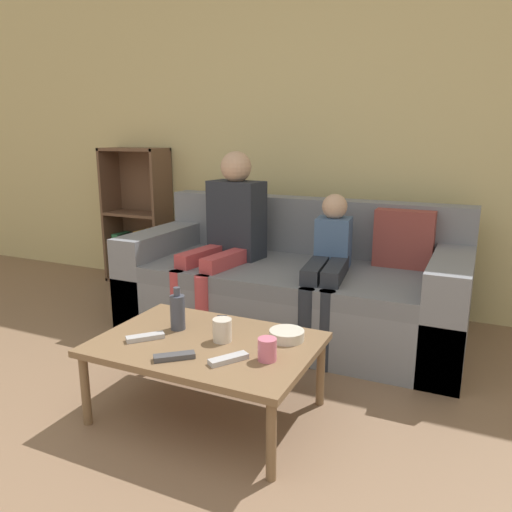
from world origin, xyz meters
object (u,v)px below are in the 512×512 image
person_adult (229,227)px  tv_remote_3 (229,359)px  coffee_table (206,348)px  tv_remote_1 (145,337)px  cup_near (222,330)px  bookshelf (139,234)px  cup_far (267,349)px  couch (294,288)px  tv_remote_0 (174,356)px  snack_bowl (287,335)px  bottle (178,311)px  person_child (328,263)px  tv_remote_2 (221,323)px

person_adult → tv_remote_3: person_adult is taller
coffee_table → person_adult: 1.20m
tv_remote_1 → tv_remote_3: (0.45, -0.04, 0.00)m
cup_near → tv_remote_3: size_ratio=0.62×
person_adult → cup_near: (0.50, -1.02, -0.26)m
bookshelf → cup_near: size_ratio=11.17×
cup_far → coffee_table: bearing=169.4°
couch → tv_remote_0: 1.36m
bookshelf → cup_near: 2.36m
couch → bookshelf: 1.72m
tv_remote_0 → tv_remote_3: 0.23m
cup_near → cup_far: size_ratio=1.09×
person_adult → tv_remote_0: person_adult is taller
snack_bowl → bottle: bottle is taller
bookshelf → tv_remote_3: (1.83, -1.80, -0.05)m
coffee_table → cup_near: size_ratio=9.42×
bookshelf → bottle: bookshelf is taller
tv_remote_0 → couch: bearing=139.1°
person_child → snack_bowl: (0.06, -0.81, -0.14)m
bookshelf → tv_remote_1: bearing=-51.8°
person_child → tv_remote_1: 1.21m
tv_remote_0 → tv_remote_1: (-0.23, 0.11, 0.00)m
tv_remote_0 → person_child: bearing=126.1°
person_adult → bottle: bearing=-67.9°
coffee_table → cup_far: 0.34m
bottle → tv_remote_2: bearing=36.7°
cup_far → tv_remote_0: size_ratio=0.59×
person_child → bookshelf: bearing=153.5°
cup_near → tv_remote_1: bearing=-157.6°
cup_far → snack_bowl: 0.23m
cup_near → tv_remote_1: (-0.32, -0.13, -0.04)m
person_adult → cup_near: size_ratio=11.22×
cup_far → bookshelf: bearing=138.9°
couch → tv_remote_3: 1.31m
bookshelf → snack_bowl: size_ratio=7.28×
tv_remote_2 → snack_bowl: (0.35, -0.03, 0.01)m
snack_bowl → couch: bearing=108.8°
person_adult → cup_far: (0.77, -1.12, -0.27)m
cup_far → person_child: bearing=93.3°
person_child → cup_far: 1.05m
couch → cup_far: 1.26m
cup_far → tv_remote_3: size_ratio=0.56×
coffee_table → snack_bowl: size_ratio=6.14×
tv_remote_0 → cup_far: bearing=73.2°
bookshelf → cup_near: bearing=-43.6°
couch → person_adult: 0.59m
person_child → tv_remote_1: size_ratio=5.80×
person_adult → tv_remote_0: (0.41, -1.27, -0.30)m
cup_near → tv_remote_3: cup_near is taller
cup_near → snack_bowl: 0.29m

